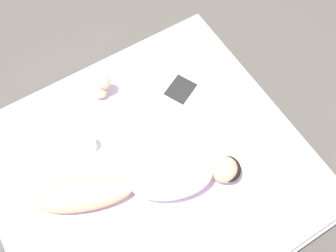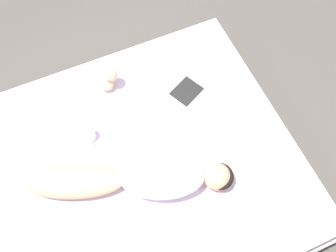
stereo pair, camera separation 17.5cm
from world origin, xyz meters
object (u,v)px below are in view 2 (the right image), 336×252
(open_magazine, at_px, (173,82))
(coffee_mug, at_px, (89,134))
(person, at_px, (139,178))
(cell_phone, at_px, (41,180))

(open_magazine, bearing_deg, coffee_mug, -101.80)
(person, bearing_deg, cell_phone, -94.02)
(person, distance_m, open_magazine, 0.85)
(person, distance_m, coffee_mug, 0.51)
(cell_phone, bearing_deg, open_magazine, 130.53)
(person, bearing_deg, coffee_mug, -134.75)
(cell_phone, bearing_deg, coffee_mug, 136.20)
(open_magazine, distance_m, cell_phone, 1.20)
(open_magazine, distance_m, coffee_mug, 0.76)
(person, xyz_separation_m, cell_phone, (-0.29, -0.61, -0.10))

